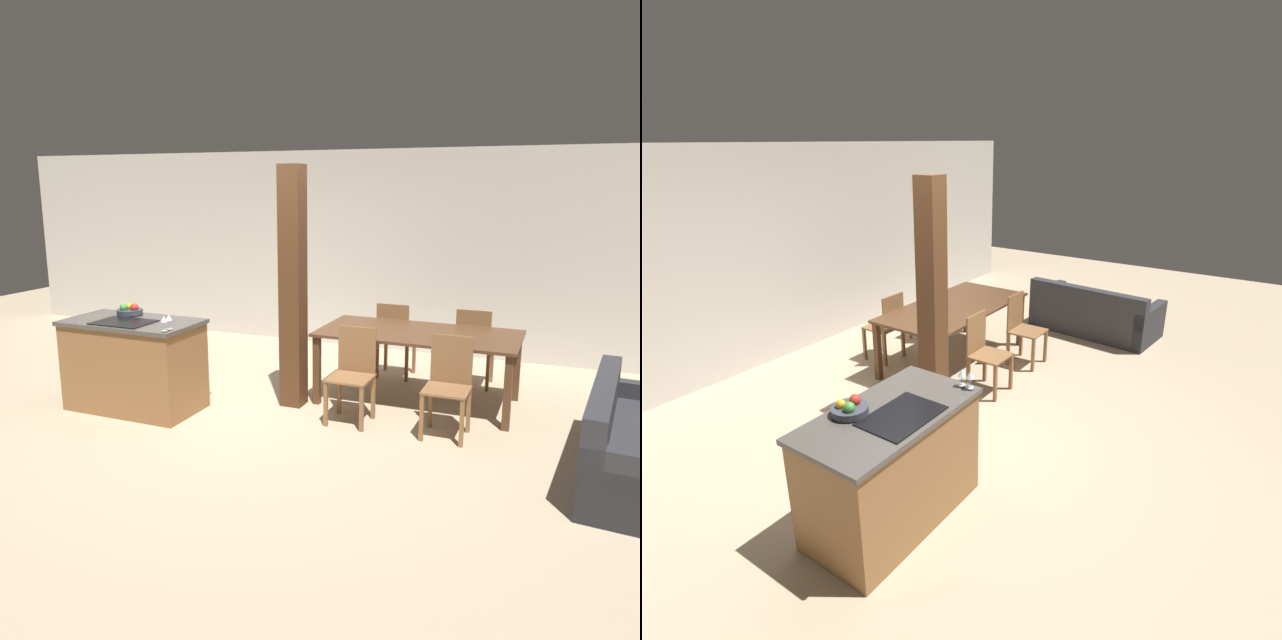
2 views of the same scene
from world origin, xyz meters
The scene contains 13 objects.
ground_plane centered at (0.00, 0.00, 0.00)m, with size 16.00×16.00×0.00m, color tan.
wall_back centered at (0.00, 2.89, 1.35)m, with size 11.20×0.08×2.70m.
kitchen_island centered at (-1.18, -0.39, 0.46)m, with size 1.35×0.72×0.93m.
fruit_bowl centered at (-1.37, -0.19, 0.97)m, with size 0.26×0.26×0.12m.
wine_glass_near centered at (-0.58, -0.68, 1.03)m, with size 0.06×0.06×0.14m.
wine_glass_middle centered at (-0.58, -0.60, 1.03)m, with size 0.06×0.06×0.14m.
dining_table centered at (1.42, 0.88, 0.67)m, with size 2.03×1.02×0.76m.
dining_chair_near_left centered at (0.97, 0.14, 0.48)m, with size 0.40×0.40×0.90m.
dining_chair_near_right centered at (1.88, 0.14, 0.48)m, with size 0.40×0.40×0.90m.
dining_chair_far_left centered at (0.97, 1.62, 0.48)m, with size 0.40×0.40×0.90m.
dining_chair_far_right centered at (1.88, 1.62, 0.48)m, with size 0.40×0.40×0.90m.
couch centered at (3.46, -0.24, 0.26)m, with size 1.05×1.85×0.75m.
timber_post centered at (0.26, 0.32, 1.22)m, with size 0.22×0.22×2.43m.
Camera 2 is at (-3.45, -2.57, 2.74)m, focal length 28.00 mm.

